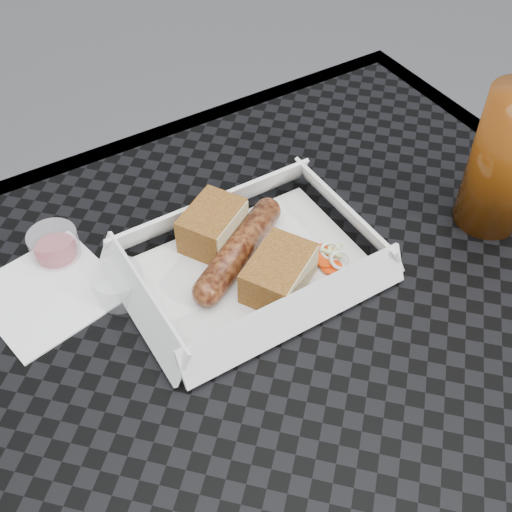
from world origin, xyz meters
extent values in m
cube|color=black|center=(0.00, 0.00, 0.74)|extent=(0.80, 0.80, 0.01)
cube|color=black|center=(0.00, 0.39, 0.73)|extent=(0.80, 0.03, 0.03)
cylinder|color=black|center=(0.35, 0.35, 0.36)|extent=(0.03, 0.03, 0.73)
cube|color=white|center=(0.01, 0.13, 0.75)|extent=(0.22, 0.15, 0.00)
cylinder|color=brown|center=(0.01, 0.15, 0.76)|extent=(0.12, 0.09, 0.03)
sphere|color=brown|center=(0.06, 0.18, 0.76)|extent=(0.03, 0.03, 0.03)
sphere|color=brown|center=(-0.04, 0.11, 0.76)|extent=(0.03, 0.03, 0.03)
cube|color=brown|center=(0.00, 0.18, 0.77)|extent=(0.08, 0.07, 0.04)
cube|color=brown|center=(0.02, 0.10, 0.77)|extent=(0.09, 0.08, 0.04)
cylinder|color=#E73F0A|center=(0.08, 0.10, 0.75)|extent=(0.02, 0.02, 0.00)
torus|color=white|center=(0.09, 0.09, 0.75)|extent=(0.02, 0.02, 0.00)
cube|color=#B2D17F|center=(0.09, 0.10, 0.75)|extent=(0.02, 0.02, 0.00)
cube|color=white|center=(-0.17, 0.21, 0.75)|extent=(0.14, 0.14, 0.00)
cylinder|color=maroon|center=(-0.15, 0.25, 0.76)|extent=(0.05, 0.05, 0.03)
cylinder|color=silver|center=(-0.11, 0.17, 0.76)|extent=(0.05, 0.05, 0.03)
cylinder|color=#602B08|center=(0.27, 0.06, 0.82)|extent=(0.07, 0.07, 0.16)
camera|label=1|loc=(-0.21, -0.24, 1.23)|focal=45.00mm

